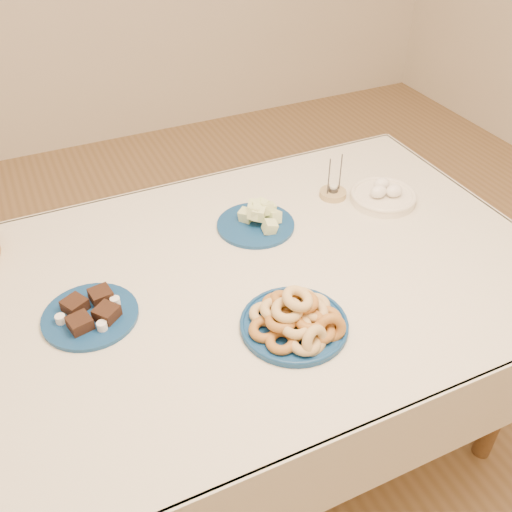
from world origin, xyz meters
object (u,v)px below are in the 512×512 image
(donut_platter, at_px, (296,319))
(egg_bowl, at_px, (383,196))
(melon_plate, at_px, (258,219))
(brownie_plate, at_px, (91,313))
(dining_table, at_px, (249,302))
(candle_holder, at_px, (333,193))

(donut_platter, bearing_deg, egg_bowl, 36.40)
(donut_platter, height_order, egg_bowl, donut_platter)
(donut_platter, relative_size, melon_plate, 1.05)
(donut_platter, distance_m, melon_plate, 0.45)
(brownie_plate, bearing_deg, donut_platter, -29.22)
(dining_table, height_order, melon_plate, melon_plate)
(melon_plate, height_order, candle_holder, candle_holder)
(dining_table, height_order, donut_platter, donut_platter)
(dining_table, xyz_separation_m, egg_bowl, (0.55, 0.15, 0.13))
(dining_table, height_order, egg_bowl, egg_bowl)
(candle_holder, bearing_deg, brownie_plate, -164.56)
(dining_table, height_order, candle_holder, candle_holder)
(dining_table, bearing_deg, brownie_plate, 178.21)
(candle_holder, relative_size, egg_bowl, 0.63)
(donut_platter, xyz_separation_m, candle_holder, (0.40, 0.49, -0.02))
(candle_holder, bearing_deg, egg_bowl, -35.99)
(dining_table, distance_m, donut_platter, 0.28)
(melon_plate, relative_size, egg_bowl, 1.29)
(melon_plate, bearing_deg, brownie_plate, -161.40)
(donut_platter, xyz_separation_m, melon_plate, (0.10, 0.44, -0.01))
(dining_table, distance_m, candle_holder, 0.50)
(dining_table, xyz_separation_m, brownie_plate, (-0.43, 0.01, 0.12))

